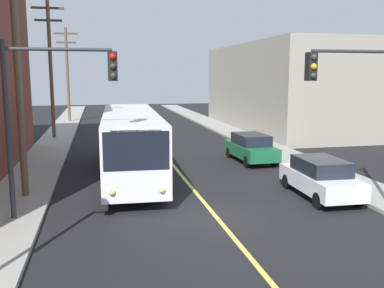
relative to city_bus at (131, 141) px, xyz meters
The scene contains 13 objects.
ground_plane 7.60m from the city_bus, 70.36° to the right, with size 120.00×120.00×0.00m, color black.
sidewalk_left 5.93m from the city_bus, 147.40° to the left, with size 2.50×90.00×0.15m, color gray.
sidewalk_right 10.34m from the city_bus, 17.41° to the left, with size 2.50×90.00×0.15m, color gray.
lane_stripe_center 8.62m from the city_bus, 72.88° to the left, with size 0.16×60.00×0.01m, color #D8CC4C.
building_right_warehouse 23.76m from the city_bus, 44.18° to the left, with size 12.00×21.25×7.74m.
city_bus is the anchor object (origin of this frame).
parked_car_white 9.10m from the city_bus, 35.61° to the right, with size 1.94×4.46×1.62m.
parked_car_green 7.51m from the city_bus, 17.88° to the left, with size 1.94×4.45×1.62m.
utility_pole_near 6.61m from the city_bus, 147.15° to the right, with size 2.40×0.28×10.01m.
utility_pole_mid 15.36m from the city_bus, 109.63° to the left, with size 2.40×0.28×10.42m.
utility_pole_far 26.85m from the city_bus, 99.85° to the left, with size 2.40×0.28×9.66m.
traffic_signal_left_corner 6.97m from the city_bus, 116.76° to the right, with size 3.75×0.48×6.00m.
traffic_signal_right_corner 10.71m from the city_bus, 40.76° to the right, with size 3.75×0.48×6.00m.
Camera 1 is at (-3.97, -14.01, 5.02)m, focal length 40.09 mm.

